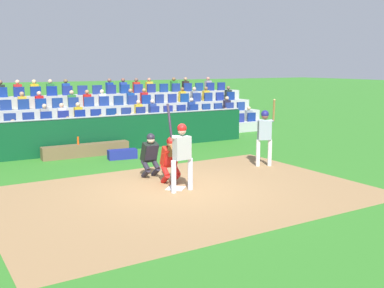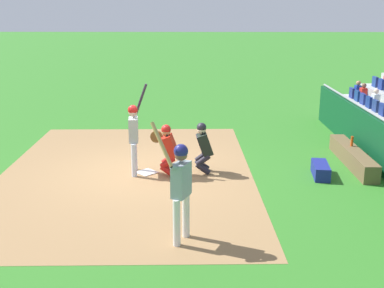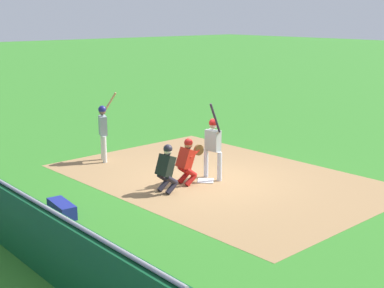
% 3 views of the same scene
% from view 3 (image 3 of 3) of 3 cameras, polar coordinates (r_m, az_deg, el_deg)
% --- Properties ---
extents(ground_plane, '(160.00, 160.00, 0.00)m').
position_cam_3_polar(ground_plane, '(15.27, 1.44, -3.92)').
color(ground_plane, '#2F7423').
extents(infield_dirt_patch, '(9.35, 6.53, 0.01)m').
position_cam_3_polar(infield_dirt_patch, '(15.60, 2.81, -3.54)').
color(infield_dirt_patch, '#967249').
rests_on(infield_dirt_patch, ground_plane).
extents(home_plate_marker, '(0.62, 0.62, 0.02)m').
position_cam_3_polar(home_plate_marker, '(15.27, 1.44, -3.86)').
color(home_plate_marker, white).
rests_on(home_plate_marker, infield_dirt_patch).
extents(batter_at_plate, '(0.65, 0.48, 2.23)m').
position_cam_3_polar(batter_at_plate, '(15.19, 2.22, 0.21)').
color(batter_at_plate, silver).
rests_on(batter_at_plate, ground_plane).
extents(catcher_crouching, '(0.48, 0.72, 1.30)m').
position_cam_3_polar(catcher_crouching, '(14.82, -0.46, -1.56)').
color(catcher_crouching, red).
rests_on(catcher_crouching, ground_plane).
extents(home_plate_umpire, '(0.48, 0.48, 1.31)m').
position_cam_3_polar(home_plate_umpire, '(14.14, -2.66, -2.36)').
color(home_plate_umpire, '#221F2A').
rests_on(home_plate_umpire, ground_plane).
extents(dugout_bench, '(3.07, 0.40, 0.44)m').
position_cam_3_polar(dugout_bench, '(11.81, -15.97, -8.65)').
color(dugout_bench, brown).
rests_on(dugout_bench, ground_plane).
extents(water_bottle_on_bench, '(0.07, 0.07, 0.27)m').
position_cam_3_polar(water_bottle_on_bench, '(11.45, -15.69, -7.44)').
color(water_bottle_on_bench, '#DB4814').
rests_on(water_bottle_on_bench, dugout_bench).
extents(equipment_duffel_bag, '(1.01, 0.46, 0.33)m').
position_cam_3_polar(equipment_duffel_bag, '(13.05, -13.47, -6.62)').
color(equipment_duffel_bag, navy).
rests_on(equipment_duffel_bag, ground_plane).
extents(on_deck_batter, '(0.53, 0.71, 2.17)m').
position_cam_3_polar(on_deck_batter, '(17.31, -9.29, 1.79)').
color(on_deck_batter, silver).
rests_on(on_deck_batter, ground_plane).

